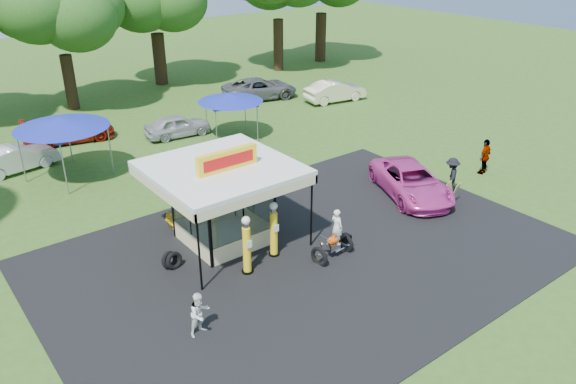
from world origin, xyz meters
The scene contains 21 objects.
ground centered at (0.00, 0.00, 0.00)m, with size 120.00×120.00×0.00m, color #345319.
asphalt_apron centered at (0.00, 2.00, 0.02)m, with size 20.00×14.00×0.04m, color black.
gas_station_kiosk centered at (-2.00, 4.99, 1.78)m, with size 5.40×5.40×4.18m.
gas_pump_left centered at (-2.60, 2.40, 1.15)m, with size 0.45×0.45×2.41m.
gas_pump_right centered at (-1.07, 2.79, 1.13)m, with size 0.44×0.44×2.37m.
motorcycle centered at (0.79, 1.27, 0.83)m, with size 1.85×1.02×2.14m.
spare_tires centered at (-4.72, 4.42, 0.36)m, with size 0.89×0.63×0.73m.
a_frame_sign centered at (8.33, 1.39, 0.52)m, with size 0.62×0.65×1.02m.
kiosk_car centered at (-2.00, 7.20, 0.48)m, with size 1.13×2.82×0.96m, color yellow.
pink_sedan centered at (7.41, 3.14, 0.75)m, with size 2.50×5.41×1.50m, color #D83A9C.
spectator_west centered at (-5.74, 0.42, 0.77)m, with size 0.74×0.58×1.53m, color white.
spectator_east_a centered at (9.15, 2.14, 0.92)m, with size 1.19×0.68×1.84m, color black.
spectator_east_b centered at (12.54, 2.60, 0.95)m, with size 1.12×0.47×1.91m, color gray.
bg_car_a centered at (-6.85, 18.05, 0.71)m, with size 1.49×4.28×1.41m, color silver.
bg_car_b centered at (-3.14, 20.90, 0.76)m, with size 2.14×5.27×1.53m, color #971B0B.
bg_car_c centered at (2.49, 17.69, 0.69)m, with size 1.63×4.05×1.38m, color #AFAEB3.
bg_car_d centered at (11.36, 21.43, 0.78)m, with size 2.59×5.61×1.56m, color #595A5C.
bg_car_e centered at (15.37, 17.43, 0.77)m, with size 1.63×4.66×1.54m, color beige.
tent_west centered at (-4.92, 15.46, 2.96)m, with size 4.68×4.68×3.27m.
tent_east centered at (5.05, 15.48, 2.49)m, with size 3.94×3.94×2.75m.
oak_far_c centered at (-0.69, 27.48, 6.90)m, with size 9.23×9.23×10.87m.
Camera 1 is at (-12.33, -12.68, 11.92)m, focal length 35.00 mm.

